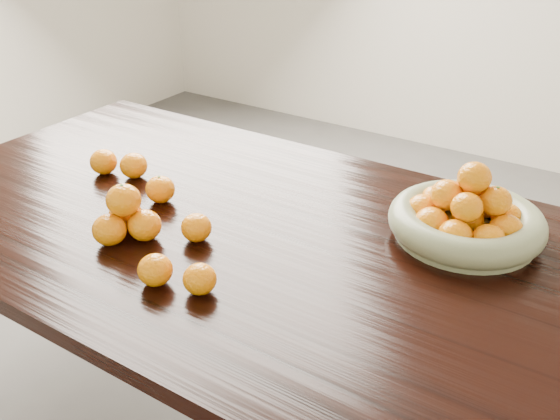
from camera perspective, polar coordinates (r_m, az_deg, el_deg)
The scene contains 9 objects.
dining_table at distance 1.48m, azimuth -0.66°, elevation -5.15°, with size 2.00×1.00×0.75m.
fruit_bowl at distance 1.45m, azimuth 16.62°, elevation -0.74°, with size 0.35×0.35×0.18m.
orange_pyramid at distance 1.44m, azimuth -13.92°, elevation -0.61°, with size 0.15×0.15×0.13m.
loose_orange_0 at distance 1.58m, azimuth -10.89°, elevation 1.87°, with size 0.07×0.07×0.07m, color orange.
loose_orange_1 at distance 1.27m, azimuth -11.34°, elevation -5.40°, with size 0.07×0.07×0.07m, color orange.
loose_orange_2 at distance 1.40m, azimuth -7.65°, elevation -1.61°, with size 0.07×0.07×0.06m, color orange.
loose_orange_3 at distance 1.73m, azimuth -13.23°, elevation 3.98°, with size 0.07×0.07×0.07m, color orange.
loose_orange_4 at distance 1.77m, azimuth -15.83°, elevation 4.26°, with size 0.07×0.07×0.07m, color orange.
loose_orange_5 at distance 1.23m, azimuth -7.35°, elevation -6.28°, with size 0.07×0.07×0.06m, color orange.
Camera 1 is at (0.69, -1.02, 1.47)m, focal length 40.00 mm.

